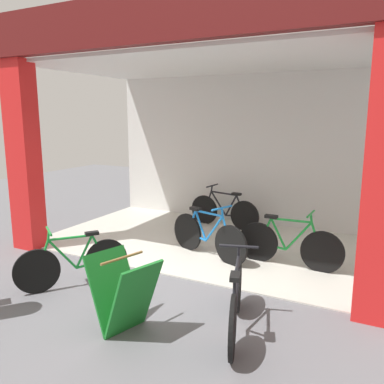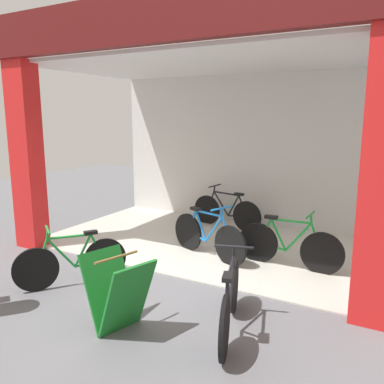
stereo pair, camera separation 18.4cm
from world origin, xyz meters
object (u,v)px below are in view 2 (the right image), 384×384
object	(u,v)px
bicycle_inside_2	(208,236)
sandwich_board_sign	(118,293)
bicycle_parked_0	(72,262)
bicycle_inside_1	(289,245)
bicycle_parked_1	(230,302)
bicycle_inside_0	(227,211)

from	to	relation	value
bicycle_inside_2	sandwich_board_sign	xyz separation A→B (m)	(0.15, -2.58, 0.06)
bicycle_parked_0	sandwich_board_sign	bearing A→B (deg)	-25.12
bicycle_inside_1	bicycle_parked_1	bearing A→B (deg)	-91.44
bicycle_inside_1	sandwich_board_sign	size ratio (longest dim) A/B	1.92
bicycle_inside_1	bicycle_parked_1	world-z (taller)	bicycle_inside_1
sandwich_board_sign	bicycle_parked_1	bearing A→B (deg)	26.07
bicycle_inside_2	bicycle_parked_1	distance (m)	2.40
bicycle_inside_0	bicycle_parked_1	size ratio (longest dim) A/B	1.02
bicycle_parked_1	sandwich_board_sign	size ratio (longest dim) A/B	1.82
bicycle_inside_0	bicycle_inside_2	bearing A→B (deg)	-75.93
bicycle_inside_0	bicycle_inside_2	world-z (taller)	bicycle_inside_2
bicycle_inside_2	bicycle_parked_1	world-z (taller)	bicycle_inside_2
bicycle_inside_0	bicycle_parked_0	distance (m)	3.85
bicycle_inside_0	sandwich_board_sign	size ratio (longest dim) A/B	1.86
bicycle_inside_0	sandwich_board_sign	xyz separation A→B (m)	(0.61, -4.42, 0.08)
bicycle_inside_1	bicycle_parked_0	xyz separation A→B (m)	(-2.55, -2.13, -0.03)
bicycle_inside_2	bicycle_inside_0	bearing A→B (deg)	104.07
bicycle_parked_0	bicycle_parked_1	size ratio (longest dim) A/B	0.82
bicycle_inside_1	bicycle_inside_0	bearing A→B (deg)	137.62
bicycle_inside_2	bicycle_parked_0	xyz separation A→B (m)	(-1.21, -1.94, -0.03)
bicycle_inside_1	bicycle_parked_0	bearing A→B (deg)	-140.14
bicycle_inside_1	bicycle_inside_2	bearing A→B (deg)	-171.94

